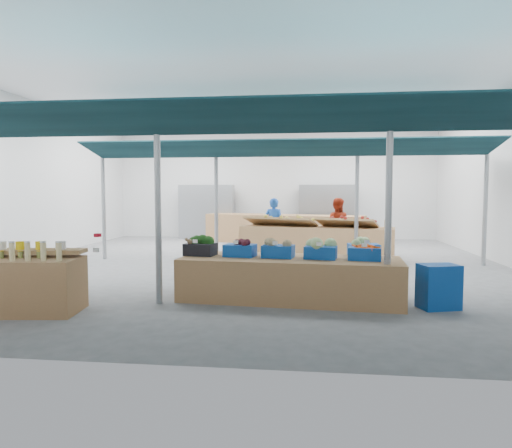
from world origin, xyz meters
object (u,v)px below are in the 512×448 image
object	(u,v)px
bottle_shelf	(18,283)
vendor_left	(274,225)
fruit_counter	(316,243)
crate_stack	(439,287)
veg_counter	(290,279)
vendor_right	(337,226)

from	to	relation	value
bottle_shelf	vendor_left	size ratio (longest dim) A/B	1.18
vendor_left	fruit_counter	bearing A→B (deg)	147.99
crate_stack	vendor_left	size ratio (longest dim) A/B	0.42
fruit_counter	crate_stack	bearing A→B (deg)	-60.07
veg_counter	vendor_left	xyz separation A→B (m)	(-0.71, 5.76, 0.45)
crate_stack	vendor_left	distance (m)	6.78
veg_counter	vendor_right	distance (m)	5.88
veg_counter	fruit_counter	world-z (taller)	fruit_counter
veg_counter	crate_stack	bearing A→B (deg)	-3.54
vendor_left	vendor_right	xyz separation A→B (m)	(1.80, 0.00, 0.00)
veg_counter	vendor_right	bearing A→B (deg)	83.90
bottle_shelf	veg_counter	distance (m)	4.11
bottle_shelf	veg_counter	bearing A→B (deg)	10.77
veg_counter	fruit_counter	distance (m)	4.69
fruit_counter	vendor_right	xyz separation A→B (m)	(0.60, 1.10, 0.37)
crate_stack	veg_counter	bearing A→B (deg)	171.86
bottle_shelf	fruit_counter	xyz separation A→B (m)	(4.41, 5.90, -0.01)
bottle_shelf	vendor_right	distance (m)	8.61
veg_counter	fruit_counter	xyz separation A→B (m)	(0.49, 4.66, 0.08)
bottle_shelf	vendor_left	xyz separation A→B (m)	(3.21, 7.00, 0.36)
bottle_shelf	crate_stack	xyz separation A→B (m)	(6.16, 0.91, -0.10)
crate_stack	vendor_right	bearing A→B (deg)	100.78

